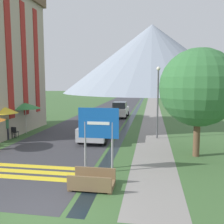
# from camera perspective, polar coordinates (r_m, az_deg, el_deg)

# --- Properties ---
(ground_plane) EXTENTS (160.00, 160.00, 0.00)m
(ground_plane) POSITION_cam_1_polar(r_m,az_deg,el_deg) (27.42, 1.78, -1.76)
(ground_plane) COLOR #3D6033
(road) EXTENTS (6.40, 60.00, 0.01)m
(road) POSITION_cam_1_polar(r_m,az_deg,el_deg) (37.59, -0.05, 0.62)
(road) COLOR #38383D
(road) RESTS_ON ground_plane
(footpath) EXTENTS (2.20, 60.00, 0.01)m
(footpath) POSITION_cam_1_polar(r_m,az_deg,el_deg) (37.12, 9.29, 0.45)
(footpath) COLOR gray
(footpath) RESTS_ON ground_plane
(drainage_channel) EXTENTS (0.60, 60.00, 0.00)m
(drainage_channel) POSITION_cam_1_polar(r_m,az_deg,el_deg) (37.19, 5.59, 0.51)
(drainage_channel) COLOR black
(drainage_channel) RESTS_ON ground_plane
(crosswalk_marking) EXTENTS (5.44, 1.84, 0.01)m
(crosswalk_marking) POSITION_cam_1_polar(r_m,az_deg,el_deg) (12.68, -19.99, -12.58)
(crosswalk_marking) COLOR yellow
(crosswalk_marking) RESTS_ON ground_plane
(mountain_distant) EXTENTS (66.84, 66.84, 25.45)m
(mountain_distant) POSITION_cam_1_polar(r_m,az_deg,el_deg) (97.79, 9.04, 11.91)
(mountain_distant) COLOR gray
(mountain_distant) RESTS_ON ground_plane
(road_sign) EXTENTS (1.89, 0.11, 2.97)m
(road_sign) POSITION_cam_1_polar(r_m,az_deg,el_deg) (11.49, -3.10, -3.93)
(road_sign) COLOR gray
(road_sign) RESTS_ON ground_plane
(footbridge) EXTENTS (1.70, 1.10, 0.65)m
(footbridge) POSITION_cam_1_polar(r_m,az_deg,el_deg) (10.21, -4.53, -15.71)
(footbridge) COLOR brown
(footbridge) RESTS_ON ground_plane
(parked_car_near) EXTENTS (1.94, 4.27, 1.82)m
(parked_car_near) POSITION_cam_1_polar(r_m,az_deg,el_deg) (17.78, -3.56, -3.57)
(parked_car_near) COLOR #B2B2B7
(parked_car_near) RESTS_ON ground_plane
(parked_car_far) EXTENTS (1.81, 3.87, 1.82)m
(parked_car_far) POSITION_cam_1_polar(r_m,az_deg,el_deg) (29.08, 1.85, 0.54)
(parked_car_far) COLOR silver
(parked_car_far) RESTS_ON ground_plane
(cafe_chair_far_left) EXTENTS (0.40, 0.40, 0.85)m
(cafe_chair_far_left) POSITION_cam_1_polar(r_m,az_deg,el_deg) (19.78, -21.41, -4.14)
(cafe_chair_far_left) COLOR black
(cafe_chair_far_left) RESTS_ON ground_plane
(cafe_chair_far_right) EXTENTS (0.40, 0.40, 0.85)m
(cafe_chair_far_right) POSITION_cam_1_polar(r_m,az_deg,el_deg) (19.98, -22.10, -4.06)
(cafe_chair_far_right) COLOR black
(cafe_chair_far_right) RESTS_ON ground_plane
(cafe_umbrella_middle_yellow) EXTENTS (2.08, 2.08, 2.47)m
(cafe_umbrella_middle_yellow) POSITION_cam_1_polar(r_m,az_deg,el_deg) (19.10, -23.74, 0.50)
(cafe_umbrella_middle_yellow) COLOR #B7B2A8
(cafe_umbrella_middle_yellow) RESTS_ON ground_plane
(cafe_umbrella_rear_green) EXTENTS (2.40, 2.40, 2.48)m
(cafe_umbrella_rear_green) POSITION_cam_1_polar(r_m,az_deg,el_deg) (20.98, -19.19, 1.37)
(cafe_umbrella_rear_green) COLOR #B7B2A8
(cafe_umbrella_rear_green) RESTS_ON ground_plane
(person_standing_terrace) EXTENTS (0.32, 0.32, 1.69)m
(person_standing_terrace) POSITION_cam_1_polar(r_m,az_deg,el_deg) (19.33, -22.97, -3.07)
(person_standing_terrace) COLOR #282833
(person_standing_terrace) RESTS_ON ground_plane
(streetlamp) EXTENTS (0.28, 0.28, 5.22)m
(streetlamp) POSITION_cam_1_polar(r_m,az_deg,el_deg) (18.40, 10.43, 3.53)
(streetlamp) COLOR #515156
(streetlamp) RESTS_ON ground_plane
(tree_by_path) EXTENTS (4.27, 4.27, 5.98)m
(tree_by_path) POSITION_cam_1_polar(r_m,az_deg,el_deg) (14.41, 19.20, 5.29)
(tree_by_path) COLOR brown
(tree_by_path) RESTS_ON ground_plane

